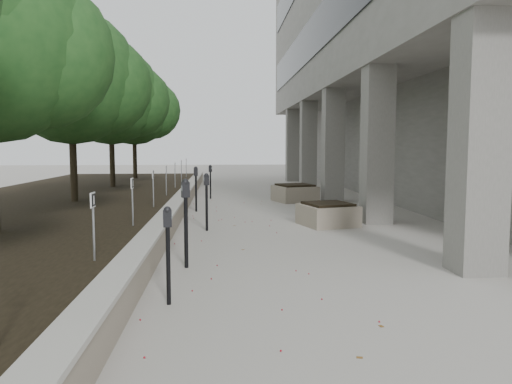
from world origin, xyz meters
name	(u,v)px	position (x,y,z in m)	size (l,w,h in m)	color
ground	(266,296)	(0.00, 0.00, 0.00)	(90.00, 90.00, 0.00)	#A9A49C
retaining_wall	(182,202)	(-1.82, 9.00, 0.25)	(0.39, 26.00, 0.50)	#9E917E
planting_bed	(61,204)	(-5.50, 9.00, 0.20)	(7.00, 26.00, 0.40)	black
brutalist_building	(475,6)	(9.50, 13.00, 7.50)	(13.10, 26.00, 15.00)	gray
crabapple_tree_3	(71,106)	(-4.80, 8.00, 3.12)	(4.60, 4.00, 5.44)	#1F4D1D
crabapple_tree_4	(111,116)	(-4.80, 13.00, 3.12)	(4.60, 4.00, 5.44)	#1F4D1D
crabapple_tree_5	(134,122)	(-4.80, 18.00, 3.12)	(4.60, 4.00, 5.44)	#1F4D1D
parking_sign_2	(94,227)	(-2.35, 0.50, 0.88)	(0.04, 0.22, 0.96)	black
parking_sign_3	(133,202)	(-2.35, 3.50, 0.88)	(0.04, 0.22, 0.96)	black
parking_sign_4	(153,189)	(-2.35, 6.50, 0.88)	(0.04, 0.22, 0.96)	black
parking_sign_5	(166,181)	(-2.35, 9.50, 0.88)	(0.04, 0.22, 0.96)	black
parking_sign_6	(175,175)	(-2.35, 12.50, 0.88)	(0.04, 0.22, 0.96)	black
parking_sign_7	(181,171)	(-2.35, 15.50, 0.88)	(0.04, 0.22, 0.96)	black
parking_sign_8	(186,168)	(-2.35, 18.50, 0.88)	(0.04, 0.22, 0.96)	black
parking_meter_1	(168,256)	(-1.25, -0.26, 0.62)	(0.12, 0.09, 1.25)	black
parking_meter_2	(186,223)	(-1.16, 1.61, 0.73)	(0.14, 0.10, 1.47)	black
parking_meter_3	(207,202)	(-0.93, 5.10, 0.68)	(0.13, 0.10, 1.36)	black
parking_meter_4	(196,189)	(-1.35, 8.51, 0.69)	(0.14, 0.10, 1.37)	black
parking_meter_5	(210,182)	(-0.99, 12.08, 0.64)	(0.13, 0.09, 1.28)	black
planter_front	(328,214)	(2.08, 5.67, 0.29)	(1.23, 1.23, 0.57)	#9E917E
planter_back	(295,193)	(2.04, 10.99, 0.31)	(1.33, 1.33, 0.62)	#9E917E
berry_scatter	(242,231)	(-0.10, 5.00, 0.01)	(3.30, 14.10, 0.02)	maroon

